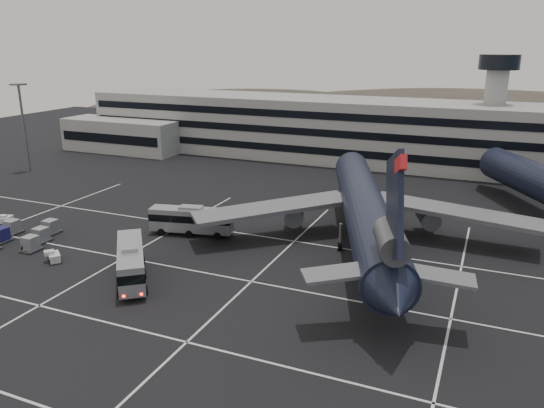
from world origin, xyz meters
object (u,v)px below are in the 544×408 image
(trijet_main, at_px, (365,209))
(tug_a, at_px, (6,219))
(bus_far, at_px, (191,219))
(uld_cluster, at_px, (21,235))
(bus_near, at_px, (131,260))

(trijet_main, distance_m, tug_a, 53.93)
(bus_far, height_order, uld_cluster, bus_far)
(bus_near, distance_m, uld_cluster, 22.02)
(tug_a, xyz_separation_m, uld_cluster, (8.57, -5.06, 0.41))
(trijet_main, xyz_separation_m, uld_cluster, (-43.86, -16.78, -4.25))
(bus_far, bearing_deg, tug_a, 90.82)
(trijet_main, height_order, bus_far, trijet_main)
(bus_near, bearing_deg, tug_a, 125.33)
(bus_near, distance_m, tug_a, 31.56)
(uld_cluster, bearing_deg, bus_near, -10.38)
(bus_near, relative_size, tug_a, 4.97)
(trijet_main, bearing_deg, bus_far, 172.79)
(bus_far, bearing_deg, uld_cluster, 108.00)
(trijet_main, distance_m, bus_near, 30.54)
(uld_cluster, bearing_deg, tug_a, 149.43)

